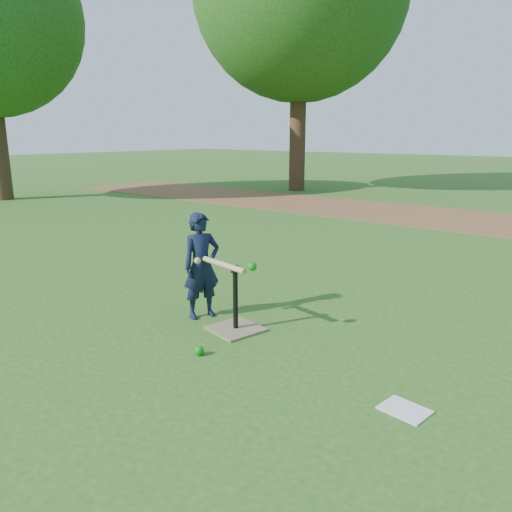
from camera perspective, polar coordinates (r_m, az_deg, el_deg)
The scene contains 7 objects.
ground at distance 4.89m, azimuth -3.69°, elevation -7.47°, with size 80.00×80.00×0.00m, color #285116.
dirt_strip at distance 11.41m, azimuth 22.74°, elevation 3.84°, with size 24.00×3.00×0.01m, color brown.
child at distance 4.88m, azimuth -6.25°, elevation -1.12°, with size 0.38×0.25×1.04m, color black.
wiffle_ball_ground at distance 4.19m, azimuth -6.51°, elevation -10.70°, with size 0.08×0.08×0.08m, color #0B8211.
clipboard at distance 3.57m, azimuth 16.63°, elevation -16.49°, with size 0.30×0.23×0.01m, color silver.
batting_tee at distance 4.64m, azimuth -2.34°, elevation -7.17°, with size 0.51×0.51×0.61m.
swing_action at distance 4.51m, azimuth -3.39°, elevation -1.00°, with size 0.73×0.16×0.12m.
Camera 1 is at (3.10, -3.34, 1.77)m, focal length 35.00 mm.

